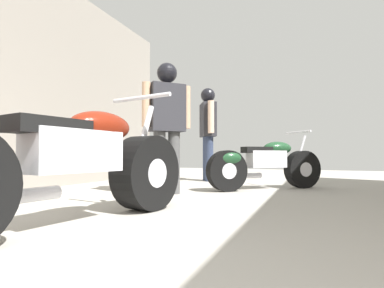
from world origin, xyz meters
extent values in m
plane|color=#A8A399|center=(0.00, 3.13, 0.00)|extent=(15.01, 15.01, 0.00)
cube|color=gray|center=(-2.87, 3.13, 1.57)|extent=(0.08, 6.88, 3.14)
cylinder|color=black|center=(-0.61, 2.65, 0.32)|extent=(0.36, 0.68, 0.64)
cylinder|color=silver|center=(-0.61, 2.65, 0.32)|extent=(0.30, 0.29, 0.25)
cube|color=silver|center=(-0.74, 1.93, 0.50)|extent=(0.35, 0.68, 0.28)
ellipsoid|color=maroon|center=(-0.70, 2.15, 0.69)|extent=(0.35, 0.56, 0.22)
cube|color=black|center=(-0.77, 1.75, 0.65)|extent=(0.30, 0.51, 0.10)
cylinder|color=silver|center=(-0.62, 2.61, 0.62)|extent=(0.09, 0.26, 0.59)
cylinder|color=silver|center=(-0.63, 2.57, 0.97)|extent=(0.62, 0.14, 0.04)
cylinder|color=silver|center=(-0.93, 1.66, 0.23)|extent=(0.19, 0.56, 0.09)
cylinder|color=black|center=(0.59, 5.02, 0.27)|extent=(0.50, 0.47, 0.54)
cylinder|color=silver|center=(0.59, 5.02, 0.27)|extent=(0.26, 0.26, 0.20)
cylinder|color=black|center=(-0.32, 4.21, 0.27)|extent=(0.50, 0.47, 0.54)
cylinder|color=silver|center=(-0.32, 4.21, 0.27)|extent=(0.26, 0.26, 0.20)
cube|color=silver|center=(0.14, 4.61, 0.42)|extent=(0.54, 0.51, 0.24)
ellipsoid|color=#1E4728|center=(0.28, 4.73, 0.57)|extent=(0.47, 0.45, 0.18)
cube|color=black|center=(0.03, 4.51, 0.55)|extent=(0.42, 0.41, 0.08)
ellipsoid|color=#1E4728|center=(-0.28, 4.23, 0.44)|extent=(0.42, 0.41, 0.20)
cylinder|color=silver|center=(0.57, 4.99, 0.52)|extent=(0.19, 0.17, 0.49)
cylinder|color=silver|center=(0.54, 4.97, 0.81)|extent=(0.37, 0.41, 0.03)
cylinder|color=silver|center=(-0.13, 4.53, 0.19)|extent=(0.40, 0.36, 0.08)
cylinder|color=#2D3851|center=(-1.11, 5.72, 0.41)|extent=(0.21, 0.21, 0.81)
cylinder|color=#2D3851|center=(-1.01, 5.54, 0.41)|extent=(0.21, 0.21, 0.81)
cube|color=#2D2D33|center=(-1.06, 5.63, 1.12)|extent=(0.43, 0.51, 0.62)
cylinder|color=beige|center=(-1.20, 5.87, 1.15)|extent=(0.15, 0.15, 0.57)
cylinder|color=beige|center=(-0.92, 5.39, 1.15)|extent=(0.15, 0.15, 0.57)
sphere|color=black|center=(-1.06, 5.63, 1.57)|extent=(0.22, 0.22, 0.22)
sphere|color=black|center=(-1.06, 5.63, 1.59)|extent=(0.27, 0.27, 0.27)
cylinder|color=#4C4C4C|center=(-0.86, 3.74, 0.38)|extent=(0.21, 0.21, 0.76)
cylinder|color=#4C4C4C|center=(-0.99, 3.60, 0.38)|extent=(0.21, 0.21, 0.76)
cube|color=#2D2D33|center=(-0.93, 3.67, 1.06)|extent=(0.45, 0.46, 0.58)
cylinder|color=tan|center=(-0.75, 3.86, 1.08)|extent=(0.15, 0.15, 0.54)
cylinder|color=tan|center=(-1.10, 3.47, 1.08)|extent=(0.15, 0.15, 0.54)
sphere|color=black|center=(-0.93, 3.67, 1.47)|extent=(0.21, 0.21, 0.21)
sphere|color=black|center=(-0.93, 3.67, 1.49)|extent=(0.25, 0.25, 0.25)
camera|label=1|loc=(0.73, 0.35, 0.48)|focal=28.26mm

